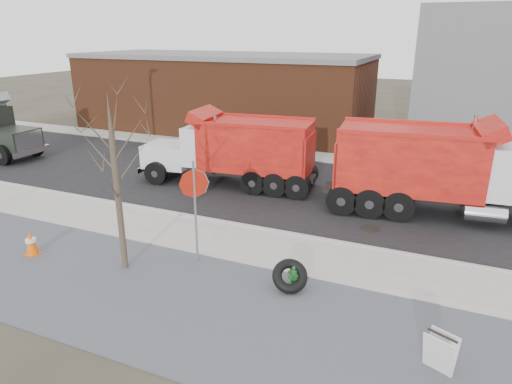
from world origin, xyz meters
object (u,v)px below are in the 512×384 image
at_px(stop_sign, 195,195).
at_px(fire_hydrant, 294,276).
at_px(truck_tire, 290,276).
at_px(sandwich_board, 440,353).
at_px(dump_truck_red_b, 234,148).
at_px(dump_truck_red_a, 443,168).

bearing_deg(stop_sign, fire_hydrant, -21.00).
xyz_separation_m(fire_hydrant, truck_tire, (-0.05, -0.23, 0.09)).
relative_size(fire_hydrant, sandwich_board, 0.84).
bearing_deg(dump_truck_red_b, stop_sign, 101.18).
distance_m(fire_hydrant, dump_truck_red_b, 9.18).
bearing_deg(dump_truck_red_b, sandwich_board, 128.79).
relative_size(stop_sign, dump_truck_red_b, 0.39).
relative_size(truck_tire, dump_truck_red_b, 0.16).
relative_size(stop_sign, sandwich_board, 3.68).
bearing_deg(dump_truck_red_a, truck_tire, -120.79).
relative_size(truck_tire, stop_sign, 0.39).
relative_size(truck_tire, sandwich_board, 1.45).
xyz_separation_m(fire_hydrant, stop_sign, (-3.19, 0.20, 1.82)).
relative_size(stop_sign, dump_truck_red_a, 0.34).
xyz_separation_m(stop_sign, dump_truck_red_b, (-2.19, 7.10, -0.42)).
distance_m(stop_sign, dump_truck_red_b, 7.45).
xyz_separation_m(stop_sign, sandwich_board, (7.02, -2.19, -1.69)).
xyz_separation_m(truck_tire, dump_truck_red_a, (3.37, 7.40, 1.46)).
height_order(dump_truck_red_a, dump_truck_red_b, dump_truck_red_a).
xyz_separation_m(sandwich_board, dump_truck_red_a, (-0.51, 9.16, 1.43)).
bearing_deg(fire_hydrant, truck_tire, -84.37).
distance_m(sandwich_board, dump_truck_red_b, 13.15).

